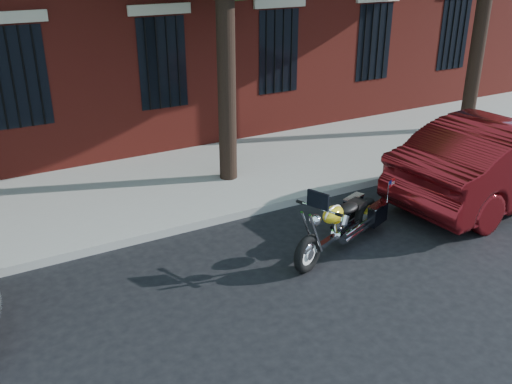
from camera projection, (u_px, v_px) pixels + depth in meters
ground at (281, 248)px, 9.41m from camera, size 120.00×120.00×0.00m
curb at (242, 213)px, 10.48m from camera, size 40.00×0.16×0.15m
sidewalk at (200, 179)px, 11.98m from camera, size 40.00×3.60×0.15m
motorcycle at (343, 224)px, 9.28m from camera, size 2.44×1.25×1.25m
car_maroon at (504, 159)px, 10.94m from camera, size 5.15×2.21×1.65m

